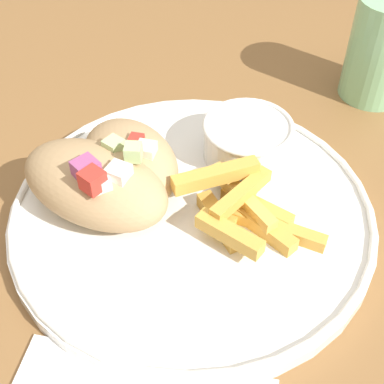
# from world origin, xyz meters

# --- Properties ---
(table) EXTENTS (1.12, 1.12, 0.71)m
(table) POSITION_xyz_m (0.00, 0.00, 0.63)
(table) COLOR brown
(table) RESTS_ON ground_plane
(plate) EXTENTS (0.31, 0.31, 0.02)m
(plate) POSITION_xyz_m (0.01, -0.06, 0.72)
(plate) COLOR white
(plate) RESTS_ON table
(pita_sandwich_near) EXTENTS (0.15, 0.11, 0.07)m
(pita_sandwich_near) POSITION_xyz_m (-0.07, -0.07, 0.76)
(pita_sandwich_near) COLOR tan
(pita_sandwich_near) RESTS_ON plate
(pita_sandwich_far) EXTENTS (0.13, 0.13, 0.06)m
(pita_sandwich_far) POSITION_xyz_m (-0.05, -0.04, 0.75)
(pita_sandwich_far) COLOR tan
(pita_sandwich_far) RESTS_ON plate
(fries_pile) EXTENTS (0.13, 0.11, 0.04)m
(fries_pile) POSITION_xyz_m (0.06, -0.06, 0.74)
(fries_pile) COLOR gold
(fries_pile) RESTS_ON plate
(sauce_ramekin) EXTENTS (0.08, 0.08, 0.04)m
(sauce_ramekin) POSITION_xyz_m (0.05, 0.02, 0.75)
(sauce_ramekin) COLOR white
(sauce_ramekin) RESTS_ON plate
(water_glass) EXTENTS (0.07, 0.07, 0.11)m
(water_glass) POSITION_xyz_m (0.17, 0.17, 0.76)
(water_glass) COLOR #8CCC93
(water_glass) RESTS_ON table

